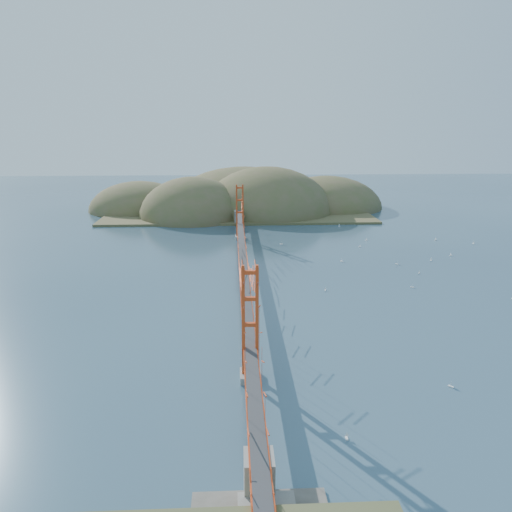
{
  "coord_description": "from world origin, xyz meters",
  "views": [
    {
      "loc": [
        -1.54,
        -74.06,
        24.59
      ],
      "look_at": [
        1.99,
        0.0,
        4.37
      ],
      "focal_mm": 35.0,
      "sensor_mm": 36.0,
      "label": 1
    }
  ],
  "objects_px": {
    "fort": "(267,510)",
    "sailboat_1": "(397,264)",
    "sailboat_2": "(412,287)",
    "sailboat_0": "(325,290)",
    "bridge": "(243,239)"
  },
  "relations": [
    {
      "from": "fort",
      "to": "sailboat_1",
      "type": "distance_m",
      "value": 63.0
    },
    {
      "from": "bridge",
      "to": "sailboat_1",
      "type": "height_order",
      "value": "bridge"
    },
    {
      "from": "fort",
      "to": "sailboat_1",
      "type": "xyz_separation_m",
      "value": [
        26.94,
        56.95,
        -0.51
      ]
    },
    {
      "from": "bridge",
      "to": "fort",
      "type": "distance_m",
      "value": 48.4
    },
    {
      "from": "sailboat_2",
      "to": "fort",
      "type": "bearing_deg",
      "value": -119.6
    },
    {
      "from": "fort",
      "to": "sailboat_1",
      "type": "relative_size",
      "value": 5.12
    },
    {
      "from": "sailboat_1",
      "to": "sailboat_2",
      "type": "relative_size",
      "value": 1.11
    },
    {
      "from": "sailboat_2",
      "to": "sailboat_0",
      "type": "xyz_separation_m",
      "value": [
        -13.45,
        -0.73,
        -0.01
      ]
    },
    {
      "from": "sailboat_2",
      "to": "bridge",
      "type": "bearing_deg",
      "value": 172.03
    },
    {
      "from": "sailboat_2",
      "to": "sailboat_0",
      "type": "bearing_deg",
      "value": -176.88
    },
    {
      "from": "fort",
      "to": "sailboat_1",
      "type": "bearing_deg",
      "value": 64.68
    },
    {
      "from": "bridge",
      "to": "sailboat_0",
      "type": "distance_m",
      "value": 14.63
    },
    {
      "from": "fort",
      "to": "sailboat_1",
      "type": "height_order",
      "value": "fort"
    },
    {
      "from": "fort",
      "to": "sailboat_2",
      "type": "xyz_separation_m",
      "value": [
        25.22,
        44.4,
        -0.52
      ]
    },
    {
      "from": "sailboat_2",
      "to": "sailboat_1",
      "type": "bearing_deg",
      "value": 82.2
    }
  ]
}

